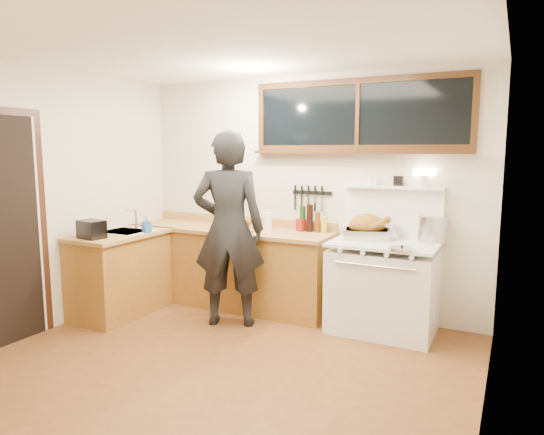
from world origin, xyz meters
The scene contains 19 objects.
ground_plane centered at (0.00, 0.00, -0.01)m, with size 4.00×3.50×0.02m, color #5B3218.
room_shell centered at (0.00, 0.00, 1.65)m, with size 4.10×3.60×2.65m.
counter_back centered at (-0.80, 1.45, 0.45)m, with size 2.44×0.64×1.00m.
counter_left centered at (-1.70, 0.62, 0.45)m, with size 0.64×1.09×0.90m.
sink_unit centered at (-1.68, 0.70, 0.85)m, with size 0.50×0.45×0.37m.
vintage_stove centered at (1.00, 1.41, 0.47)m, with size 1.02×0.74×1.61m.
back_window centered at (0.60, 1.72, 2.06)m, with size 2.32×0.13×0.77m.
knife_strip centered at (0.08, 1.73, 1.31)m, with size 0.46×0.03×0.28m.
man centered at (-0.46, 0.89, 0.99)m, with size 0.85×0.72×1.99m.
soap_bottle centered at (-1.43, 0.77, 0.99)m, with size 0.10×0.10×0.18m.
toaster centered at (-1.70, 0.26, 0.99)m, with size 0.29×0.22×0.18m.
cutting_board centered at (-0.61, 1.41, 0.95)m, with size 0.41×0.32×0.14m.
roast_turkey centered at (0.80, 1.49, 1.00)m, with size 0.54×0.46×0.25m.
stockpot centered at (1.40, 1.65, 1.03)m, with size 0.34×0.34×0.25m.
saucepan centered at (1.02, 1.60, 0.96)m, with size 0.20×0.30×0.13m.
pot_lid centered at (1.23, 1.10, 0.91)m, with size 0.24×0.24×0.04m.
coffee_tin centered at (0.02, 1.62, 0.97)m, with size 0.11×0.10×0.14m.
pitcher centered at (-0.36, 1.55, 1.00)m, with size 0.12×0.12×0.19m.
bottle_cluster centered at (0.14, 1.63, 1.03)m, with size 0.32×0.07×0.30m.
Camera 1 is at (2.12, -3.23, 1.79)m, focal length 32.00 mm.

